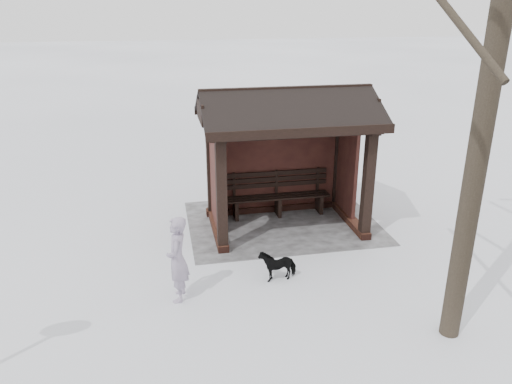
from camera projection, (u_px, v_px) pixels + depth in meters
The scene contains 5 objects.
ground at pixel (284, 226), 11.12m from camera, with size 120.00×120.00×0.00m, color white.
trampled_patch at pixel (282, 222), 11.30m from camera, with size 4.20×3.20×0.02m, color gray.
bus_shelter at pixel (285, 130), 10.49m from camera, with size 3.60×2.40×3.09m.
pedestrian at pixel (177, 259), 8.15m from camera, with size 0.54×0.35×1.48m, color #9B8DA6.
dog at pixel (278, 264), 8.94m from camera, with size 0.30×0.66×0.55m, color black.
Camera 1 is at (2.57, 9.80, 4.67)m, focal length 35.00 mm.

